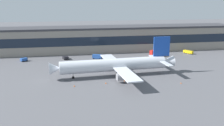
# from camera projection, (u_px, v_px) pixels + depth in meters

# --- Properties ---
(ground_plane) EXTENTS (600.00, 600.00, 0.00)m
(ground_plane) POSITION_uv_depth(u_px,v_px,m) (131.00, 77.00, 116.40)
(ground_plane) COLOR #56565B
(terminal_building) EXTENTS (170.58, 19.94, 16.18)m
(terminal_building) POSITION_uv_depth(u_px,v_px,m) (108.00, 39.00, 172.74)
(terminal_building) COLOR gray
(terminal_building) RESTS_ON ground_plane
(airliner) EXTENTS (57.31, 48.93, 16.98)m
(airliner) POSITION_uv_depth(u_px,v_px,m) (116.00, 65.00, 117.22)
(airliner) COLOR silver
(airliner) RESTS_ON ground_plane
(baggage_tug) EXTENTS (4.07, 3.79, 1.85)m
(baggage_tug) POSITION_uv_depth(u_px,v_px,m) (24.00, 59.00, 145.16)
(baggage_tug) COLOR #2651A5
(baggage_tug) RESTS_ON ground_plane
(catering_truck) EXTENTS (7.65, 5.04, 4.15)m
(catering_truck) POSITION_uv_depth(u_px,v_px,m) (156.00, 53.00, 156.35)
(catering_truck) COLOR red
(catering_truck) RESTS_ON ground_plane
(crew_van) EXTENTS (5.64, 4.14, 2.55)m
(crew_van) POSITION_uv_depth(u_px,v_px,m) (97.00, 56.00, 150.95)
(crew_van) COLOR #2651A5
(crew_van) RESTS_ON ground_plane
(belt_loader) EXTENTS (4.81, 6.58, 1.95)m
(belt_loader) POSITION_uv_depth(u_px,v_px,m) (188.00, 52.00, 165.47)
(belt_loader) COLOR yellow
(belt_loader) RESTS_ON ground_plane
(pushback_tractor) EXTENTS (3.66, 5.28, 1.75)m
(pushback_tractor) POSITION_uv_depth(u_px,v_px,m) (66.00, 58.00, 149.95)
(pushback_tractor) COLOR black
(pushback_tractor) RESTS_ON ground_plane
(traffic_cone_0) EXTENTS (0.52, 0.52, 0.65)m
(traffic_cone_0) POSITION_uv_depth(u_px,v_px,m) (106.00, 83.00, 107.26)
(traffic_cone_0) COLOR #F2590C
(traffic_cone_0) RESTS_ON ground_plane
(traffic_cone_1) EXTENTS (0.49, 0.49, 0.61)m
(traffic_cone_1) POSITION_uv_depth(u_px,v_px,m) (124.00, 81.00, 110.46)
(traffic_cone_1) COLOR #F2590C
(traffic_cone_1) RESTS_ON ground_plane
(traffic_cone_2) EXTENTS (0.46, 0.46, 0.58)m
(traffic_cone_2) POSITION_uv_depth(u_px,v_px,m) (181.00, 83.00, 107.44)
(traffic_cone_2) COLOR #F2590C
(traffic_cone_2) RESTS_ON ground_plane
(traffic_cone_3) EXTENTS (0.51, 0.51, 0.64)m
(traffic_cone_3) POSITION_uv_depth(u_px,v_px,m) (74.00, 86.00, 103.74)
(traffic_cone_3) COLOR #F2590C
(traffic_cone_3) RESTS_ON ground_plane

